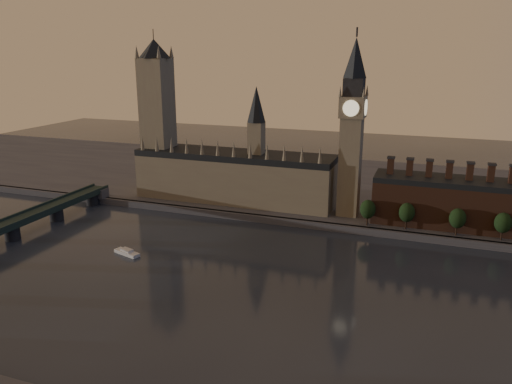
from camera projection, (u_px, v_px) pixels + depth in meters
ground at (276, 301)px, 204.30m from camera, size 900.00×900.00×0.00m
north_bank at (350, 188)px, 364.90m from camera, size 900.00×182.00×4.00m
palace_of_westminster at (235, 174)px, 323.40m from camera, size 130.00×30.30×74.00m
victoria_tower at (157, 113)px, 331.38m from camera, size 24.00×24.00×108.00m
big_ben at (352, 127)px, 285.08m from camera, size 15.00×15.00×107.00m
chimney_block at (476, 204)px, 272.91m from camera, size 110.00×25.00×37.00m
embankment_tree_0 at (368, 209)px, 278.03m from camera, size 8.60×8.60×14.88m
embankment_tree_1 at (407, 212)px, 272.47m from camera, size 8.60×8.60×14.88m
embankment_tree_2 at (458, 218)px, 262.97m from camera, size 8.60×8.60×14.88m
embankment_tree_3 at (503, 223)px, 256.08m from camera, size 8.60×8.60×14.88m
river_boat at (127, 252)px, 250.35m from camera, size 15.53×8.40×2.99m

